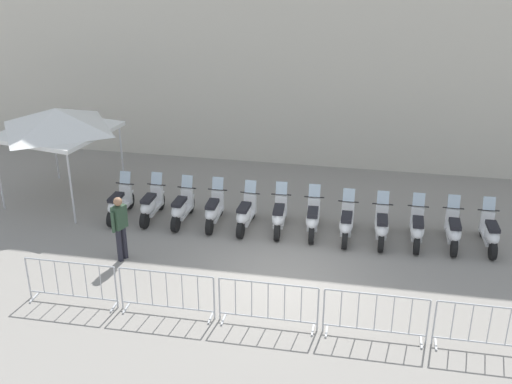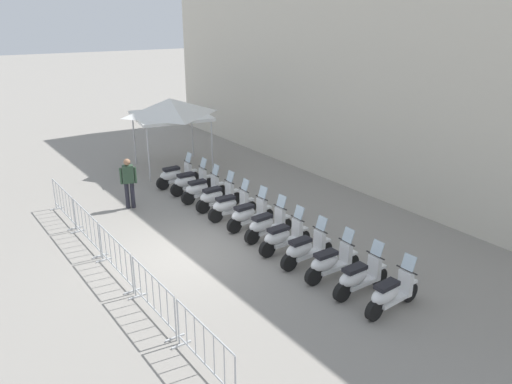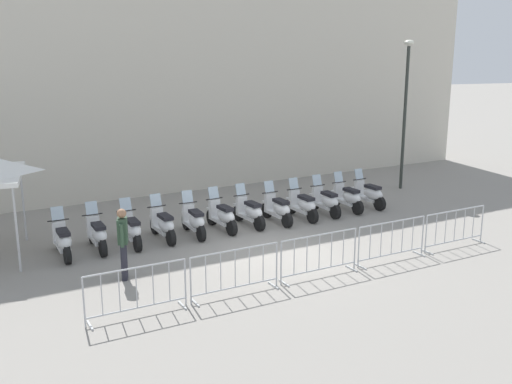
{
  "view_description": "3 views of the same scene",
  "coord_description": "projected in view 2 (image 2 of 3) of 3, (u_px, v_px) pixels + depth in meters",
  "views": [
    {
      "loc": [
        4.36,
        -12.58,
        8.12
      ],
      "look_at": [
        -1.44,
        1.83,
        1.23
      ],
      "focal_mm": 44.31,
      "sensor_mm": 36.0,
      "label": 1
    },
    {
      "loc": [
        12.51,
        -3.64,
        6.67
      ],
      "look_at": [
        -0.62,
        2.3,
        1.26
      ],
      "focal_mm": 36.43,
      "sensor_mm": 36.0,
      "label": 2
    },
    {
      "loc": [
        -5.08,
        -14.27,
        5.38
      ],
      "look_at": [
        -0.0,
        1.66,
        1.25
      ],
      "focal_mm": 41.54,
      "sensor_mm": 36.0,
      "label": 3
    }
  ],
  "objects": [
    {
      "name": "motorcycle_0",
      "position": [
        176.0,
        175.0,
        19.35
      ],
      "size": [
        0.65,
        1.72,
        1.24
      ],
      "color": "black",
      "rests_on": "ground"
    },
    {
      "name": "barrier_segment_3",
      "position": [
        153.0,
        296.0,
        11.39
      ],
      "size": [
        2.12,
        0.81,
        1.07
      ],
      "color": "#B2B5B7",
      "rests_on": "ground"
    },
    {
      "name": "motorcycle_1",
      "position": [
        190.0,
        182.0,
        18.7
      ],
      "size": [
        0.65,
        1.72,
        1.24
      ],
      "color": "black",
      "rests_on": "ground"
    },
    {
      "name": "barrier_segment_4",
      "position": [
        204.0,
        349.0,
        9.68
      ],
      "size": [
        2.12,
        0.81,
        1.07
      ],
      "color": "#B2B5B7",
      "rests_on": "ground"
    },
    {
      "name": "motorcycle_10",
      "position": [
        359.0,
        277.0,
        12.31
      ],
      "size": [
        0.67,
        1.71,
        1.24
      ],
      "color": "black",
      "rests_on": "ground"
    },
    {
      "name": "officer_near_row_end",
      "position": [
        129.0,
        180.0,
        17.22
      ],
      "size": [
        0.28,
        0.54,
        1.73
      ],
      "color": "#23232D",
      "rests_on": "ground"
    },
    {
      "name": "motorcycle_6",
      "position": [
        267.0,
        225.0,
        15.15
      ],
      "size": [
        0.73,
        1.7,
        1.24
      ],
      "color": "black",
      "rests_on": "ground"
    },
    {
      "name": "barrier_segment_2",
      "position": [
        116.0,
        257.0,
        13.1
      ],
      "size": [
        2.12,
        0.81,
        1.07
      ],
      "color": "#B2B5B7",
      "rests_on": "ground"
    },
    {
      "name": "barrier_segment_1",
      "position": [
        87.0,
        227.0,
        14.82
      ],
      "size": [
        2.12,
        0.81,
        1.07
      ],
      "color": "#B2B5B7",
      "rests_on": "ground"
    },
    {
      "name": "motorcycle_2",
      "position": [
        202.0,
        189.0,
        17.97
      ],
      "size": [
        0.63,
        1.72,
        1.24
      ],
      "color": "black",
      "rests_on": "ground"
    },
    {
      "name": "canopy_tent",
      "position": [
        170.0,
        108.0,
        20.79
      ],
      "size": [
        2.85,
        2.85,
        2.91
      ],
      "color": "silver",
      "rests_on": "ground"
    },
    {
      "name": "barrier_segment_0",
      "position": [
        64.0,
        203.0,
        16.53
      ],
      "size": [
        2.12,
        0.81,
        1.07
      ],
      "color": "#B2B5B7",
      "rests_on": "ground"
    },
    {
      "name": "ground_plane",
      "position": [
        190.0,
        254.0,
        14.42
      ],
      "size": [
        120.0,
        120.0,
        0.0
      ],
      "primitive_type": "plane",
      "color": "gray"
    },
    {
      "name": "building_facade",
      "position": [
        412.0,
        49.0,
        17.31
      ],
      "size": [
        27.95,
        7.65,
        10.13
      ],
      "primitive_type": "cube",
      "rotation": [
        0.0,
        0.0,
        0.19
      ],
      "color": "beige",
      "rests_on": "ground"
    },
    {
      "name": "motorcycle_3",
      "position": [
        217.0,
        197.0,
        17.27
      ],
      "size": [
        0.69,
        1.71,
        1.24
      ],
      "color": "black",
      "rests_on": "ground"
    },
    {
      "name": "motorcycle_4",
      "position": [
        230.0,
        206.0,
        16.54
      ],
      "size": [
        0.62,
        1.72,
        1.24
      ],
      "color": "black",
      "rests_on": "ground"
    },
    {
      "name": "motorcycle_8",
      "position": [
        305.0,
        249.0,
        13.67
      ],
      "size": [
        0.69,
        1.71,
        1.24
      ],
      "color": "black",
      "rests_on": "ground"
    },
    {
      "name": "motorcycle_11",
      "position": [
        391.0,
        294.0,
        11.62
      ],
      "size": [
        0.72,
        1.7,
        1.24
      ],
      "color": "black",
      "rests_on": "ground"
    },
    {
      "name": "motorcycle_5",
      "position": [
        249.0,
        215.0,
        15.85
      ],
      "size": [
        0.73,
        1.7,
        1.24
      ],
      "color": "black",
      "rests_on": "ground"
    },
    {
      "name": "motorcycle_9",
      "position": [
        330.0,
        262.0,
        12.99
      ],
      "size": [
        0.65,
        1.72,
        1.24
      ],
      "color": "black",
      "rests_on": "ground"
    },
    {
      "name": "motorcycle_7",
      "position": [
        283.0,
        237.0,
        14.37
      ],
      "size": [
        0.67,
        1.71,
        1.24
      ],
      "color": "black",
      "rests_on": "ground"
    }
  ]
}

